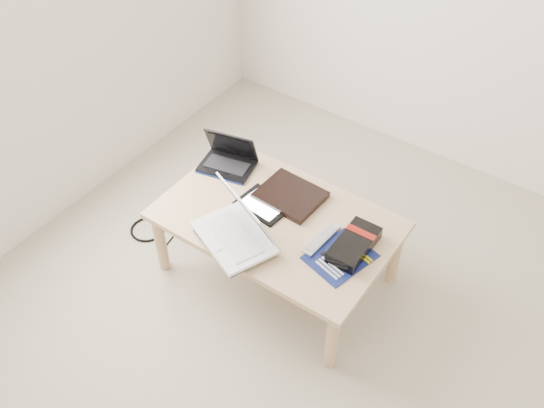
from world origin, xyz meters
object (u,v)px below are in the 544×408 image
Objects in this scene: gpu_box at (354,245)px; netbook at (228,159)px; white_laptop at (239,229)px; coffee_table at (277,225)px.

netbook is at bearing 170.45° from gpu_box.
netbook is at bearing 133.17° from white_laptop.
white_laptop is at bearing -106.22° from coffee_table.
netbook is at bearing 157.86° from coffee_table.
gpu_box reaches higher than coffee_table.
white_laptop is 1.57× the size of gpu_box.
gpu_box is (0.39, 0.03, 0.08)m from coffee_table.
gpu_box is at bearing 28.39° from white_laptop.
netbook is 0.70× the size of white_laptop.
coffee_table is 3.58× the size of netbook.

